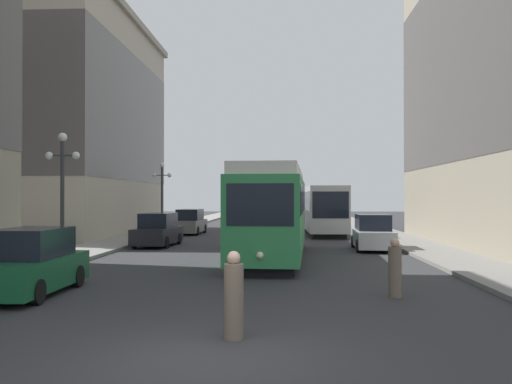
% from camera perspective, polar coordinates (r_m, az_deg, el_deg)
% --- Properties ---
extents(ground_plane, '(200.00, 200.00, 0.00)m').
position_cam_1_polar(ground_plane, '(9.78, -4.97, -16.43)').
color(ground_plane, '#303033').
extents(sidewalk_left, '(2.87, 120.00, 0.15)m').
position_cam_1_polar(sidewalk_left, '(50.34, -8.21, -3.53)').
color(sidewalk_left, gray).
rests_on(sidewalk_left, ground).
extents(sidewalk_right, '(2.87, 120.00, 0.15)m').
position_cam_1_polar(sidewalk_right, '(49.90, 11.28, -3.55)').
color(sidewalk_right, gray).
rests_on(sidewalk_right, ground).
extents(streetcar, '(3.19, 13.04, 3.89)m').
position_cam_1_polar(streetcar, '(24.74, 1.75, -1.90)').
color(streetcar, black).
rests_on(streetcar, ground).
extents(transit_bus, '(2.81, 11.09, 3.45)m').
position_cam_1_polar(transit_bus, '(41.41, 6.78, -1.57)').
color(transit_bus, black).
rests_on(transit_bus, ground).
extents(parked_car_left_near, '(1.99, 5.02, 1.82)m').
position_cam_1_polar(parked_car_left_near, '(41.77, -6.71, -3.08)').
color(parked_car_left_near, black).
rests_on(parked_car_left_near, ground).
extents(parked_car_left_mid, '(2.05, 4.76, 1.82)m').
position_cam_1_polar(parked_car_left_mid, '(31.60, -9.89, -3.88)').
color(parked_car_left_mid, black).
rests_on(parked_car_left_mid, ground).
extents(parked_car_right_far, '(2.00, 4.60, 1.82)m').
position_cam_1_polar(parked_car_right_far, '(29.43, 11.69, -4.12)').
color(parked_car_right_far, black).
rests_on(parked_car_right_far, ground).
extents(parked_car_left_far, '(1.93, 4.58, 1.82)m').
position_cam_1_polar(parked_car_left_far, '(16.84, -21.88, -6.77)').
color(parked_car_left_far, black).
rests_on(parked_car_left_far, ground).
extents(pedestrian_crossing_near, '(0.35, 0.35, 1.58)m').
position_cam_1_polar(pedestrian_crossing_near, '(15.69, 13.86, -7.64)').
color(pedestrian_crossing_near, '#6B5B4C').
rests_on(pedestrian_crossing_near, ground).
extents(pedestrian_crossing_far, '(0.37, 0.37, 1.66)m').
position_cam_1_polar(pedestrian_crossing_far, '(10.82, -2.27, -10.67)').
color(pedestrian_crossing_far, '#6B5B4C').
rests_on(pedestrian_crossing_far, ground).
extents(lamp_post_left_near, '(1.41, 0.36, 5.13)m').
position_cam_1_polar(lamp_post_left_near, '(23.88, -18.98, 1.55)').
color(lamp_post_left_near, '#333338').
rests_on(lamp_post_left_near, sidewalk_left).
extents(lamp_post_left_far, '(1.41, 0.36, 5.05)m').
position_cam_1_polar(lamp_post_left_far, '(41.34, -9.48, 0.58)').
color(lamp_post_left_far, '#333338').
rests_on(lamp_post_left_far, sidewalk_left).
extents(building_left_midblock, '(12.27, 21.03, 16.09)m').
position_cam_1_polar(building_left_midblock, '(44.83, -19.49, 6.61)').
color(building_left_midblock, '#B2A893').
rests_on(building_left_midblock, ground).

